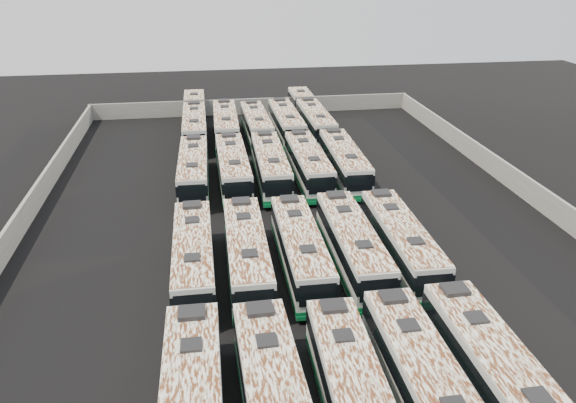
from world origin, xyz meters
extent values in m
plane|color=black|center=(0.00, 0.00, 0.00)|extent=(140.00, 140.00, 0.00)
cube|color=slate|center=(0.00, 36.30, 1.10)|extent=(45.20, 0.30, 2.20)
cube|color=slate|center=(22.30, 0.00, 1.10)|extent=(0.30, 73.20, 2.20)
cube|color=slate|center=(-22.30, 0.00, 1.10)|extent=(0.30, 73.20, 2.20)
cube|color=white|center=(-8.30, -22.35, 3.45)|extent=(2.82, 13.00, 0.08)
cube|color=black|center=(-8.28, -19.43, 3.56)|extent=(1.06, 1.06, 0.15)
cube|color=black|center=(-8.25, -16.79, 3.62)|extent=(1.44, 1.23, 0.29)
cylinder|color=black|center=(-9.45, -18.10, 0.55)|extent=(0.32, 1.11, 1.10)
cylinder|color=black|center=(-7.09, -18.12, 0.55)|extent=(0.32, 1.11, 1.10)
cube|color=black|center=(-4.48, -22.55, 2.40)|extent=(3.14, 13.34, 1.01)
cube|color=white|center=(-4.48, -22.55, 3.45)|extent=(3.01, 13.01, 0.08)
cube|color=black|center=(-4.56, -19.64, 3.56)|extent=(1.07, 1.07, 0.15)
cube|color=black|center=(-4.62, -17.00, 3.61)|extent=(1.46, 1.25, 0.29)
cylinder|color=black|center=(-5.77, -18.35, 0.55)|extent=(0.34, 1.11, 1.10)
cylinder|color=black|center=(-3.41, -18.29, 0.55)|extent=(0.34, 1.11, 1.10)
cube|color=beige|center=(-0.71, -22.41, 1.82)|extent=(2.94, 12.70, 2.90)
cube|color=black|center=(-0.71, -22.41, 2.30)|extent=(3.00, 12.76, 0.97)
cube|color=white|center=(-0.71, -22.41, 3.30)|extent=(2.88, 12.44, 0.07)
cube|color=black|center=(-0.64, -19.63, 3.40)|extent=(1.02, 1.02, 0.15)
cube|color=black|center=(-0.58, -17.10, 3.45)|extent=(1.40, 1.19, 0.27)
cylinder|color=black|center=(-1.74, -18.34, 0.53)|extent=(0.32, 1.06, 1.05)
cylinder|color=black|center=(0.52, -18.40, 0.53)|extent=(0.32, 1.06, 1.05)
cube|color=beige|center=(2.90, -22.28, 1.86)|extent=(2.72, 12.97, 2.97)
cube|color=black|center=(2.90, -22.28, 2.36)|extent=(2.78, 13.03, 0.99)
cube|color=white|center=(2.90, -22.28, 3.38)|extent=(2.67, 12.71, 0.08)
cube|color=black|center=(2.90, -19.43, 3.49)|extent=(1.03, 1.03, 0.15)
cube|color=black|center=(2.89, -16.83, 3.54)|extent=(1.41, 1.19, 0.28)
cylinder|color=black|center=(1.74, -18.13, 0.54)|extent=(0.30, 1.08, 1.08)
cylinder|color=black|center=(4.05, -18.13, 0.54)|extent=(0.30, 1.08, 1.08)
cube|color=beige|center=(6.64, -22.33, 1.91)|extent=(2.86, 13.27, 3.04)
cube|color=#0A5E2F|center=(6.64, -22.33, 0.80)|extent=(2.91, 13.32, 0.46)
cube|color=black|center=(6.64, -22.33, 2.41)|extent=(2.92, 13.33, 1.02)
cube|color=white|center=(6.64, -22.33, 3.46)|extent=(2.80, 13.01, 0.08)
cube|color=black|center=(6.66, -25.25, 3.57)|extent=(1.06, 1.06, 0.15)
cube|color=black|center=(6.61, -19.42, 3.57)|extent=(1.06, 1.06, 0.15)
cube|color=black|center=(6.59, -16.77, 3.62)|extent=(1.44, 1.23, 0.29)
cylinder|color=black|center=(5.42, -18.10, 0.55)|extent=(0.32, 1.11, 1.10)
cylinder|color=black|center=(7.79, -18.08, 0.55)|extent=(0.32, 1.11, 1.10)
cube|color=beige|center=(-8.29, -7.64, 1.82)|extent=(2.70, 12.66, 2.90)
cube|color=#0A5E2F|center=(-8.29, -7.64, 0.76)|extent=(2.75, 12.71, 0.44)
cube|color=black|center=(-8.29, -7.64, 2.30)|extent=(2.76, 12.73, 0.97)
cube|color=black|center=(-8.26, -13.99, 2.16)|extent=(2.32, 0.07, 1.53)
cube|color=#0A5E2F|center=(-8.26, -13.99, 0.55)|extent=(2.64, 0.11, 0.30)
cube|color=white|center=(-8.29, -7.64, 3.30)|extent=(2.64, 12.41, 0.07)
cube|color=black|center=(-8.27, -10.42, 3.41)|extent=(1.01, 1.01, 0.15)
cube|color=black|center=(-8.30, -4.86, 3.41)|extent=(1.01, 1.01, 0.15)
cube|color=black|center=(-8.31, -2.33, 3.46)|extent=(1.38, 1.17, 0.27)
cylinder|color=black|center=(-9.40, -11.70, 0.53)|extent=(0.30, 1.06, 1.05)
cylinder|color=black|center=(-7.14, -11.68, 0.53)|extent=(0.30, 1.06, 1.05)
cylinder|color=black|center=(-9.43, -3.60, 0.53)|extent=(0.30, 1.06, 1.05)
cylinder|color=black|center=(-7.18, -3.59, 0.53)|extent=(0.30, 1.06, 1.05)
cube|color=beige|center=(-4.59, -7.70, 1.84)|extent=(2.80, 12.85, 2.94)
cube|color=#0A5E2F|center=(-4.59, -7.70, 0.77)|extent=(2.85, 12.90, 0.45)
cube|color=black|center=(-4.59, -7.70, 2.33)|extent=(2.86, 12.91, 0.98)
cube|color=black|center=(-4.66, -14.14, 2.19)|extent=(2.35, 0.08, 1.55)
cube|color=#0A5E2F|center=(-4.66, -14.14, 0.56)|extent=(2.67, 0.13, 0.30)
cube|color=white|center=(-4.59, -7.70, 3.35)|extent=(2.74, 12.60, 0.07)
cube|color=black|center=(-4.62, -10.53, 3.45)|extent=(1.03, 1.03, 0.15)
cube|color=black|center=(-4.56, -4.88, 3.45)|extent=(1.03, 1.03, 0.15)
cube|color=black|center=(-4.54, -2.32, 3.51)|extent=(1.40, 1.19, 0.28)
cylinder|color=black|center=(-5.78, -11.80, 0.53)|extent=(0.31, 1.07, 1.07)
cylinder|color=black|center=(-3.49, -11.82, 0.53)|extent=(0.31, 1.07, 1.07)
cylinder|color=black|center=(-5.69, -3.59, 0.53)|extent=(0.31, 1.07, 1.07)
cylinder|color=black|center=(-3.41, -3.61, 0.53)|extent=(0.31, 1.07, 1.07)
cube|color=beige|center=(-0.76, -7.65, 1.82)|extent=(2.69, 12.67, 2.90)
cube|color=#0A5E2F|center=(-0.76, -7.65, 0.76)|extent=(2.74, 12.72, 0.44)
cube|color=black|center=(-0.76, -7.65, 2.30)|extent=(2.75, 12.73, 0.97)
cube|color=black|center=(-0.78, -14.00, 2.16)|extent=(2.32, 0.07, 1.53)
cube|color=#0A5E2F|center=(-0.78, -14.00, 0.55)|extent=(2.64, 0.11, 0.30)
cube|color=white|center=(-0.76, -7.65, 3.30)|extent=(2.64, 12.41, 0.07)
cube|color=black|center=(-0.77, -10.44, 3.41)|extent=(1.01, 1.01, 0.15)
cube|color=black|center=(-0.74, -4.87, 3.41)|extent=(1.01, 1.01, 0.15)
cube|color=black|center=(-0.73, -2.34, 3.46)|extent=(1.38, 1.17, 0.27)
cylinder|color=black|center=(-1.90, -11.70, 0.53)|extent=(0.30, 1.06, 1.05)
cylinder|color=black|center=(0.35, -11.71, 0.53)|extent=(0.30, 1.06, 1.05)
cylinder|color=black|center=(-1.87, -3.60, 0.53)|extent=(0.30, 1.06, 1.05)
cylinder|color=black|center=(0.39, -3.61, 0.53)|extent=(0.30, 1.06, 1.05)
cube|color=beige|center=(3.03, -7.65, 1.85)|extent=(2.75, 12.90, 2.95)
cube|color=#0A5E2F|center=(3.03, -7.65, 0.77)|extent=(2.80, 12.95, 0.45)
cube|color=black|center=(3.03, -7.65, 2.34)|extent=(2.81, 12.96, 0.99)
cube|color=black|center=(3.00, -14.11, 2.20)|extent=(2.36, 0.07, 1.56)
cube|color=#0A5E2F|center=(3.00, -14.11, 0.56)|extent=(2.69, 0.11, 0.30)
cube|color=white|center=(3.03, -7.65, 3.36)|extent=(2.69, 12.64, 0.08)
cube|color=black|center=(3.02, -10.49, 3.47)|extent=(1.03, 1.03, 0.15)
cube|color=black|center=(3.04, -4.82, 3.47)|extent=(1.03, 1.03, 0.15)
cube|color=black|center=(3.06, -2.24, 3.52)|extent=(1.40, 1.19, 0.28)
cylinder|color=black|center=(1.86, -11.77, 0.54)|extent=(0.31, 1.08, 1.07)
cylinder|color=black|center=(4.16, -11.78, 0.54)|extent=(0.31, 1.08, 1.07)
cylinder|color=black|center=(1.90, -3.52, 0.54)|extent=(0.31, 1.08, 1.07)
cylinder|color=black|center=(4.20, -3.53, 0.54)|extent=(0.31, 1.08, 1.07)
cube|color=beige|center=(6.69, -7.66, 1.83)|extent=(2.83, 12.75, 2.91)
cube|color=#0A5E2F|center=(6.69, -7.66, 0.76)|extent=(2.88, 12.80, 0.44)
cube|color=black|center=(6.69, -7.66, 2.31)|extent=(2.89, 12.81, 0.97)
cube|color=black|center=(6.60, -14.04, 2.17)|extent=(2.33, 0.09, 1.54)
cube|color=#0A5E2F|center=(6.60, -14.04, 0.55)|extent=(2.65, 0.14, 0.30)
cube|color=white|center=(6.69, -7.66, 3.32)|extent=(2.78, 12.49, 0.07)
cube|color=black|center=(6.65, -10.46, 3.42)|extent=(1.02, 1.02, 0.15)
cube|color=black|center=(6.73, -4.87, 3.42)|extent=(1.02, 1.02, 0.15)
cube|color=black|center=(6.77, -2.32, 3.47)|extent=(1.39, 1.19, 0.28)
cylinder|color=black|center=(5.50, -11.71, 0.53)|extent=(0.31, 1.06, 1.06)
cylinder|color=black|center=(7.76, -11.75, 0.53)|extent=(0.31, 1.06, 1.06)
cylinder|color=black|center=(5.62, -3.58, 0.53)|extent=(0.31, 1.06, 1.06)
cylinder|color=black|center=(7.88, -3.61, 0.53)|extent=(0.31, 1.06, 1.06)
cube|color=beige|center=(-8.31, 9.48, 1.85)|extent=(2.90, 12.91, 2.95)
cube|color=#0A5E2F|center=(-8.31, 9.48, 0.77)|extent=(2.95, 12.96, 0.45)
cube|color=black|center=(-8.31, 9.48, 2.34)|extent=(2.96, 12.97, 0.99)
cube|color=black|center=(-8.42, 3.02, 2.20)|extent=(2.36, 0.10, 1.55)
cube|color=#0A5E2F|center=(-8.42, 3.02, 0.56)|extent=(2.68, 0.15, 0.30)
cube|color=white|center=(-8.31, 9.48, 3.36)|extent=(2.84, 12.65, 0.08)
cube|color=black|center=(-8.36, 6.65, 3.46)|extent=(1.04, 1.04, 0.15)
cube|color=black|center=(-8.26, 12.30, 3.46)|extent=(1.04, 1.04, 0.15)
cube|color=black|center=(-8.22, 14.88, 3.52)|extent=(1.41, 1.20, 0.28)
cylinder|color=black|center=(-9.53, 5.38, 0.54)|extent=(0.32, 1.08, 1.07)
cylinder|color=black|center=(-7.23, 5.34, 0.54)|extent=(0.32, 1.08, 1.07)
cylinder|color=black|center=(-9.38, 13.61, 0.54)|extent=(0.32, 1.08, 1.07)
cylinder|color=black|center=(-7.09, 13.57, 0.54)|extent=(0.32, 1.08, 1.07)
cube|color=beige|center=(-4.50, 9.50, 1.88)|extent=(2.85, 13.10, 3.00)
cube|color=#0A5E2F|center=(-4.50, 9.50, 0.78)|extent=(2.90, 13.15, 0.46)
cube|color=black|center=(-4.50, 9.50, 2.38)|extent=(2.91, 13.16, 1.00)
cube|color=black|center=(-4.44, 2.94, 2.23)|extent=(2.40, 0.08, 1.58)
cube|color=#0A5E2F|center=(-4.44, 2.94, 0.57)|extent=(2.73, 0.13, 0.31)
cube|color=white|center=(-4.50, 9.50, 3.41)|extent=(2.79, 12.84, 0.08)
cube|color=black|center=(-4.47, 6.62, 3.52)|extent=(1.05, 1.05, 0.15)
cube|color=black|center=(-4.53, 12.38, 3.52)|extent=(1.05, 1.05, 0.15)
cube|color=black|center=(-4.55, 14.99, 3.57)|extent=(1.43, 1.21, 0.28)
cylinder|color=black|center=(-5.63, 5.30, 0.54)|extent=(0.32, 1.09, 1.09)
cylinder|color=black|center=(-3.29, 5.33, 0.54)|extent=(0.32, 1.09, 1.09)
cylinder|color=black|center=(-5.71, 13.67, 0.54)|extent=(0.32, 1.09, 1.09)
cylinder|color=black|center=(-3.37, 13.70, 0.54)|extent=(0.32, 1.09, 1.09)
cube|color=beige|center=(-0.80, 9.47, 1.88)|extent=(2.90, 13.10, 2.99)
cube|color=#0A5E2F|center=(-0.80, 9.47, 0.78)|extent=(2.95, 13.15, 0.46)
cube|color=black|center=(-0.80, 9.47, 2.37)|extent=(2.96, 13.16, 1.00)
cube|color=black|center=(-0.89, 2.92, 2.23)|extent=(2.40, 0.09, 1.58)
cube|color=#0A5E2F|center=(-0.89, 2.92, 0.57)|extent=(2.72, 0.14, 0.30)
cube|color=white|center=(-0.80, 9.47, 3.41)|extent=(2.84, 12.84, 0.08)
cube|color=black|center=(-0.84, 6.59, 3.52)|extent=(1.05, 1.05, 0.15)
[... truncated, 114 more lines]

